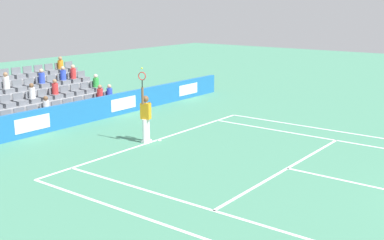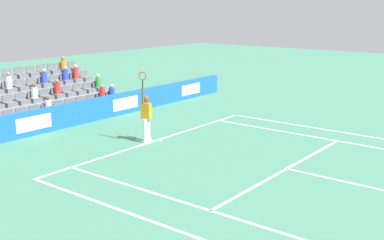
# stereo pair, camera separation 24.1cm
# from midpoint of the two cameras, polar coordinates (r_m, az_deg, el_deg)

# --- Properties ---
(line_baseline) EXTENTS (10.97, 0.10, 0.01)m
(line_baseline) POSITION_cam_midpoint_polar(r_m,az_deg,el_deg) (18.82, -4.47, -2.34)
(line_baseline) COLOR white
(line_baseline) RESTS_ON ground
(line_service) EXTENTS (8.23, 0.10, 0.01)m
(line_service) POSITION_cam_midpoint_polar(r_m,az_deg,el_deg) (15.87, 10.62, -5.54)
(line_service) COLOR white
(line_service) RESTS_ON ground
(line_singles_sideline_left) EXTENTS (0.10, 11.89, 0.01)m
(line_singles_sideline_left) POSITION_cam_midpoint_polar(r_m,az_deg,el_deg) (12.32, 3.73, -11.00)
(line_singles_sideline_left) COLOR white
(line_singles_sideline_left) RESTS_ON ground
(line_singles_sideline_right) EXTENTS (0.10, 11.89, 0.01)m
(line_singles_sideline_right) POSITION_cam_midpoint_polar(r_m,az_deg,el_deg) (19.34, 17.33, -2.49)
(line_singles_sideline_right) COLOR white
(line_singles_sideline_right) RESTS_ON ground
(line_doubles_sideline_left) EXTENTS (0.10, 11.89, 0.01)m
(line_doubles_sideline_left) POSITION_cam_midpoint_polar(r_m,az_deg,el_deg) (11.31, -0.21, -13.30)
(line_doubles_sideline_left) COLOR white
(line_doubles_sideline_left) RESTS_ON ground
(line_doubles_sideline_right) EXTENTS (0.10, 11.89, 0.01)m
(line_doubles_sideline_right) POSITION_cam_midpoint_polar(r_m,az_deg,el_deg) (20.60, 18.65, -1.64)
(line_doubles_sideline_right) COLOR white
(line_doubles_sideline_right) RESTS_ON ground
(line_centre_mark) EXTENTS (0.10, 0.20, 0.01)m
(line_centre_mark) POSITION_cam_midpoint_polar(r_m,az_deg,el_deg) (18.76, -4.24, -2.39)
(line_centre_mark) COLOR white
(line_centre_mark) RESTS_ON ground
(sponsor_barrier) EXTENTS (20.07, 0.22, 1.02)m
(sponsor_barrier) POSITION_cam_midpoint_polar(r_m,az_deg,el_deg) (21.78, -13.14, 0.87)
(sponsor_barrier) COLOR #1E66AD
(sponsor_barrier) RESTS_ON ground
(tennis_player) EXTENTS (0.54, 0.41, 2.85)m
(tennis_player) POSITION_cam_midpoint_polar(r_m,az_deg,el_deg) (18.35, -5.78, 0.41)
(tennis_player) COLOR white
(tennis_player) RESTS_ON ground
(stadium_stand) EXTENTS (6.20, 3.80, 2.57)m
(stadium_stand) POSITION_cam_midpoint_polar(r_m,az_deg,el_deg) (24.04, -17.65, 2.18)
(stadium_stand) COLOR gray
(stadium_stand) RESTS_ON ground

